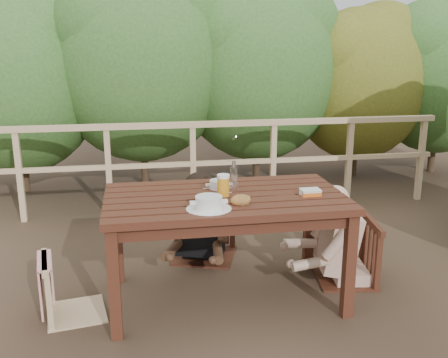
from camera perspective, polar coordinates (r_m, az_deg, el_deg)
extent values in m
plane|color=#4A3727|center=(3.93, 0.13, -12.96)|extent=(60.00, 60.00, 0.00)
cube|color=#3A1B11|center=(3.76, 0.13, -7.72)|extent=(1.68, 0.95, 0.78)
cube|color=tan|center=(3.69, -16.50, -8.53)|extent=(0.47, 0.47, 0.82)
cube|color=#3A1B11|center=(4.42, -2.24, -2.46)|extent=(0.64, 0.64, 1.03)
cube|color=#3A1B11|center=(4.13, 13.60, -4.96)|extent=(0.52, 0.52, 0.92)
cube|color=tan|center=(5.61, -3.45, 1.25)|extent=(5.60, 0.10, 1.01)
cylinder|color=white|center=(3.33, -1.70, -2.74)|extent=(0.30, 0.30, 0.10)
cylinder|color=white|center=(3.78, -0.54, -0.72)|extent=(0.24, 0.24, 0.08)
ellipsoid|color=olive|center=(3.43, 1.86, -2.39)|extent=(0.14, 0.10, 0.08)
cylinder|color=#C78C1A|center=(3.59, -0.07, -0.81)|extent=(0.09, 0.09, 0.17)
cylinder|color=silver|center=(3.73, 1.10, 0.28)|extent=(0.06, 0.06, 0.23)
cylinder|color=silver|center=(3.39, 2.30, -2.58)|extent=(0.07, 0.07, 0.08)
cube|color=white|center=(3.67, 9.55, -1.57)|extent=(0.14, 0.10, 0.06)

